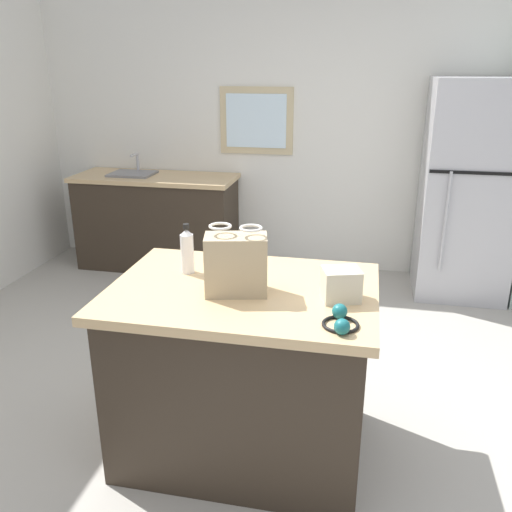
% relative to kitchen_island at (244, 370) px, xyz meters
% --- Properties ---
extents(ground, '(6.58, 6.58, 0.00)m').
position_rel_kitchen_island_xyz_m(ground, '(0.14, 0.19, -0.45)').
color(ground, '#ADA89E').
extents(back_wall, '(5.49, 0.13, 2.76)m').
position_rel_kitchen_island_xyz_m(back_wall, '(0.13, 2.76, 0.93)').
color(back_wall, silver).
rests_on(back_wall, ground).
extents(kitchen_island, '(1.24, 0.90, 0.89)m').
position_rel_kitchen_island_xyz_m(kitchen_island, '(0.00, 0.00, 0.00)').
color(kitchen_island, '#33281E').
rests_on(kitchen_island, ground).
extents(refrigerator, '(0.72, 0.72, 1.78)m').
position_rel_kitchen_island_xyz_m(refrigerator, '(1.35, 2.35, 0.44)').
color(refrigerator, '#B7B7BC').
rests_on(refrigerator, ground).
extents(sink_counter, '(1.51, 0.59, 1.08)m').
position_rel_kitchen_island_xyz_m(sink_counter, '(-1.41, 2.41, 0.01)').
color(sink_counter, '#33281E').
rests_on(sink_counter, ground).
extents(shopping_bag, '(0.30, 0.21, 0.32)m').
position_rel_kitchen_island_xyz_m(shopping_bag, '(-0.02, -0.06, 0.58)').
color(shopping_bag, tan).
rests_on(shopping_bag, kitchen_island).
extents(small_box, '(0.19, 0.17, 0.14)m').
position_rel_kitchen_island_xyz_m(small_box, '(0.45, -0.04, 0.52)').
color(small_box, beige).
rests_on(small_box, kitchen_island).
extents(bottle, '(0.07, 0.07, 0.25)m').
position_rel_kitchen_island_xyz_m(bottle, '(-0.31, 0.13, 0.56)').
color(bottle, white).
rests_on(bottle, kitchen_island).
extents(ear_defenders, '(0.17, 0.20, 0.06)m').
position_rel_kitchen_island_xyz_m(ear_defenders, '(0.47, -0.30, 0.47)').
color(ear_defenders, black).
rests_on(ear_defenders, kitchen_island).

